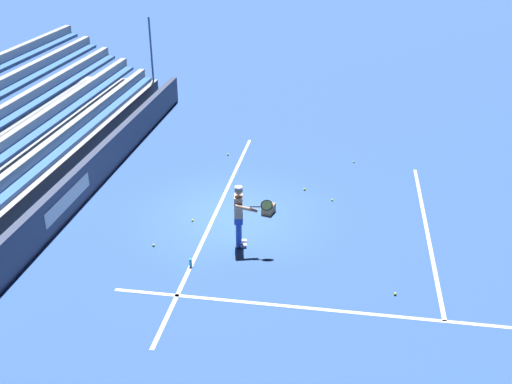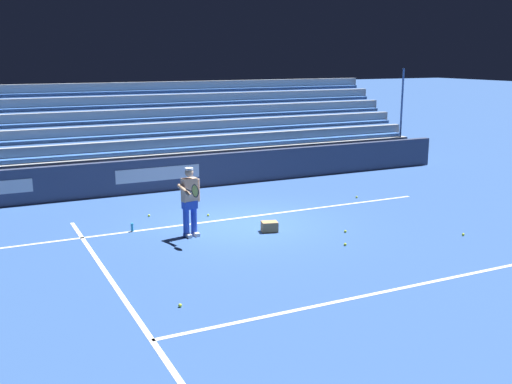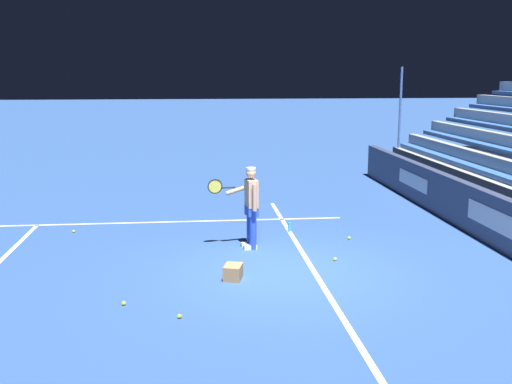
{
  "view_description": "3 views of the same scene",
  "coord_description": "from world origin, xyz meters",
  "px_view_note": "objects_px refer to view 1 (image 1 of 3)",
  "views": [
    {
      "loc": [
        15.05,
        3.09,
        8.21
      ],
      "look_at": [
        0.44,
        0.76,
        1.0
      ],
      "focal_mm": 42.0,
      "sensor_mm": 36.0,
      "label": 1
    },
    {
      "loc": [
        6.41,
        13.96,
        4.35
      ],
      "look_at": [
        0.49,
        1.78,
        1.26
      ],
      "focal_mm": 42.0,
      "sensor_mm": 36.0,
      "label": 2
    },
    {
      "loc": [
        -10.45,
        1.67,
        3.59
      ],
      "look_at": [
        0.3,
        0.55,
        1.47
      ],
      "focal_mm": 42.0,
      "sensor_mm": 36.0,
      "label": 3
    }
  ],
  "objects_px": {
    "tennis_ball_by_box": "(354,162)",
    "water_bottle": "(191,263)",
    "tennis_player": "(240,215)",
    "tennis_ball_midcourt": "(332,200)",
    "tennis_ball_toward_net": "(395,294)",
    "tennis_ball_near_player": "(228,154)",
    "tennis_ball_far_right": "(193,220)",
    "tennis_ball_stray_back": "(154,245)",
    "ball_box_cardboard": "(269,209)",
    "tennis_ball_far_left": "(305,189)"
  },
  "relations": [
    {
      "from": "ball_box_cardboard",
      "to": "tennis_ball_stray_back",
      "type": "relative_size",
      "value": 6.06
    },
    {
      "from": "tennis_ball_by_box",
      "to": "tennis_ball_far_right",
      "type": "bearing_deg",
      "value": -41.89
    },
    {
      "from": "tennis_ball_midcourt",
      "to": "water_bottle",
      "type": "distance_m",
      "value": 5.35
    },
    {
      "from": "tennis_player",
      "to": "tennis_ball_by_box",
      "type": "height_order",
      "value": "tennis_player"
    },
    {
      "from": "tennis_ball_by_box",
      "to": "tennis_ball_stray_back",
      "type": "xyz_separation_m",
      "value": [
        6.49,
        -5.16,
        0.0
      ]
    },
    {
      "from": "tennis_ball_by_box",
      "to": "water_bottle",
      "type": "relative_size",
      "value": 0.3
    },
    {
      "from": "tennis_player",
      "to": "tennis_ball_toward_net",
      "type": "xyz_separation_m",
      "value": [
        1.63,
        3.95,
        -0.86
      ]
    },
    {
      "from": "tennis_player",
      "to": "tennis_ball_near_player",
      "type": "xyz_separation_m",
      "value": [
        -6.05,
        -1.56,
        -0.86
      ]
    },
    {
      "from": "ball_box_cardboard",
      "to": "tennis_ball_far_left",
      "type": "bearing_deg",
      "value": 151.37
    },
    {
      "from": "tennis_ball_by_box",
      "to": "tennis_ball_far_left",
      "type": "bearing_deg",
      "value": -31.44
    },
    {
      "from": "ball_box_cardboard",
      "to": "tennis_ball_midcourt",
      "type": "distance_m",
      "value": 2.1
    },
    {
      "from": "tennis_player",
      "to": "tennis_ball_far_left",
      "type": "relative_size",
      "value": 25.98
    },
    {
      "from": "tennis_ball_stray_back",
      "to": "tennis_ball_near_player",
      "type": "relative_size",
      "value": 1.0
    },
    {
      "from": "tennis_ball_near_player",
      "to": "tennis_ball_midcourt",
      "type": "relative_size",
      "value": 1.0
    },
    {
      "from": "tennis_player",
      "to": "tennis_ball_midcourt",
      "type": "distance_m",
      "value": 3.88
    },
    {
      "from": "tennis_ball_toward_net",
      "to": "tennis_ball_far_right",
      "type": "relative_size",
      "value": 1.0
    },
    {
      "from": "tennis_ball_near_player",
      "to": "tennis_ball_far_right",
      "type": "relative_size",
      "value": 1.0
    },
    {
      "from": "tennis_ball_by_box",
      "to": "tennis_ball_stray_back",
      "type": "distance_m",
      "value": 8.29
    },
    {
      "from": "tennis_player",
      "to": "tennis_ball_midcourt",
      "type": "height_order",
      "value": "tennis_player"
    },
    {
      "from": "tennis_ball_stray_back",
      "to": "tennis_ball_far_right",
      "type": "relative_size",
      "value": 1.0
    },
    {
      "from": "tennis_ball_far_left",
      "to": "ball_box_cardboard",
      "type": "bearing_deg",
      "value": -28.63
    },
    {
      "from": "ball_box_cardboard",
      "to": "tennis_ball_toward_net",
      "type": "distance_m",
      "value": 4.97
    },
    {
      "from": "tennis_player",
      "to": "tennis_ball_midcourt",
      "type": "bearing_deg",
      "value": 142.57
    },
    {
      "from": "tennis_ball_toward_net",
      "to": "tennis_ball_near_player",
      "type": "xyz_separation_m",
      "value": [
        -7.68,
        -5.51,
        0.0
      ]
    },
    {
      "from": "tennis_ball_near_player",
      "to": "tennis_player",
      "type": "bearing_deg",
      "value": 14.45
    },
    {
      "from": "tennis_ball_toward_net",
      "to": "tennis_ball_far_right",
      "type": "bearing_deg",
      "value": -116.1
    },
    {
      "from": "tennis_player",
      "to": "tennis_ball_toward_net",
      "type": "distance_m",
      "value": 4.36
    },
    {
      "from": "ball_box_cardboard",
      "to": "tennis_ball_toward_net",
      "type": "xyz_separation_m",
      "value": [
        3.56,
        3.46,
        -0.1
      ]
    },
    {
      "from": "tennis_ball_far_left",
      "to": "tennis_ball_midcourt",
      "type": "height_order",
      "value": "same"
    },
    {
      "from": "tennis_ball_near_player",
      "to": "water_bottle",
      "type": "relative_size",
      "value": 0.3
    },
    {
      "from": "tennis_ball_stray_back",
      "to": "water_bottle",
      "type": "xyz_separation_m",
      "value": [
        0.78,
        1.21,
        0.08
      ]
    },
    {
      "from": "tennis_player",
      "to": "tennis_ball_far_left",
      "type": "height_order",
      "value": "tennis_player"
    },
    {
      "from": "tennis_ball_toward_net",
      "to": "tennis_ball_near_player",
      "type": "height_order",
      "value": "same"
    },
    {
      "from": "ball_box_cardboard",
      "to": "tennis_ball_stray_back",
      "type": "distance_m",
      "value": 3.6
    },
    {
      "from": "tennis_ball_by_box",
      "to": "tennis_ball_toward_net",
      "type": "relative_size",
      "value": 1.0
    },
    {
      "from": "tennis_ball_midcourt",
      "to": "ball_box_cardboard",
      "type": "bearing_deg",
      "value": -59.46
    },
    {
      "from": "tennis_player",
      "to": "tennis_ball_stray_back",
      "type": "distance_m",
      "value": 2.44
    },
    {
      "from": "ball_box_cardboard",
      "to": "tennis_ball_by_box",
      "type": "height_order",
      "value": "ball_box_cardboard"
    },
    {
      "from": "tennis_ball_stray_back",
      "to": "tennis_ball_toward_net",
      "type": "xyz_separation_m",
      "value": [
        1.21,
        6.19,
        0.0
      ]
    },
    {
      "from": "tennis_ball_far_left",
      "to": "water_bottle",
      "type": "xyz_separation_m",
      "value": [
        4.81,
        -2.44,
        0.08
      ]
    },
    {
      "from": "tennis_ball_by_box",
      "to": "tennis_ball_far_right",
      "type": "distance_m",
      "value": 6.72
    },
    {
      "from": "tennis_ball_toward_net",
      "to": "ball_box_cardboard",
      "type": "bearing_deg",
      "value": -135.83
    },
    {
      "from": "ball_box_cardboard",
      "to": "water_bottle",
      "type": "height_order",
      "value": "ball_box_cardboard"
    },
    {
      "from": "tennis_ball_by_box",
      "to": "tennis_ball_toward_net",
      "type": "xyz_separation_m",
      "value": [
        7.71,
        1.03,
        0.0
      ]
    },
    {
      "from": "tennis_ball_toward_net",
      "to": "water_bottle",
      "type": "xyz_separation_m",
      "value": [
        -0.43,
        -4.98,
        0.08
      ]
    },
    {
      "from": "tennis_ball_toward_net",
      "to": "water_bottle",
      "type": "distance_m",
      "value": 5.0
    },
    {
      "from": "ball_box_cardboard",
      "to": "tennis_ball_far_left",
      "type": "distance_m",
      "value": 1.91
    },
    {
      "from": "tennis_ball_stray_back",
      "to": "tennis_ball_toward_net",
      "type": "distance_m",
      "value": 6.31
    },
    {
      "from": "ball_box_cardboard",
      "to": "tennis_ball_stray_back",
      "type": "xyz_separation_m",
      "value": [
        2.35,
        -2.73,
        -0.1
      ]
    },
    {
      "from": "tennis_ball_near_player",
      "to": "tennis_ball_stray_back",
      "type": "bearing_deg",
      "value": -6.05
    }
  ]
}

